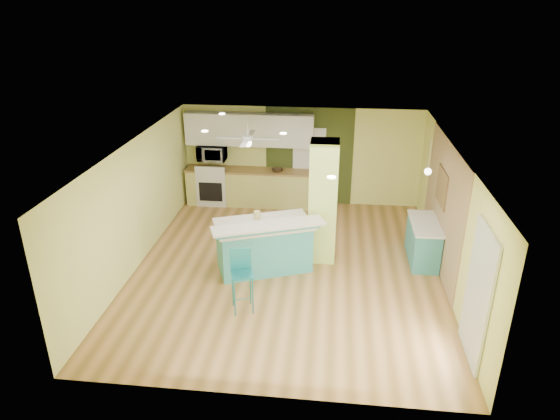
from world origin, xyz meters
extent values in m
cube|color=olive|center=(0.00, 0.00, -0.01)|extent=(6.00, 7.00, 0.01)
cube|color=white|center=(0.00, 0.00, 2.50)|extent=(6.00, 7.00, 0.01)
cube|color=#E9EA7D|center=(0.00, 3.50, 1.25)|extent=(6.00, 0.01, 2.50)
cube|color=#E9EA7D|center=(0.00, -3.50, 1.25)|extent=(6.00, 0.01, 2.50)
cube|color=#E9EA7D|center=(-3.00, 0.00, 1.25)|extent=(0.01, 7.00, 2.50)
cube|color=#E9EA7D|center=(3.00, 0.00, 1.25)|extent=(0.01, 7.00, 2.50)
cube|color=#967655|center=(2.99, 0.60, 1.25)|extent=(0.02, 3.40, 2.50)
cube|color=#3A451B|center=(0.20, 3.49, 1.25)|extent=(2.20, 0.02, 2.50)
cube|color=white|center=(0.20, 3.46, 1.00)|extent=(0.82, 0.05, 2.00)
cube|color=silver|center=(2.97, -2.30, 1.05)|extent=(0.04, 1.08, 2.10)
cube|color=#C3DD66|center=(0.65, 0.50, 1.25)|extent=(0.55, 0.55, 2.50)
cube|color=#CBC96A|center=(-1.30, 3.20, 0.45)|extent=(3.20, 0.60, 0.90)
cube|color=olive|center=(-1.30, 3.20, 0.92)|extent=(3.25, 0.63, 0.04)
cube|color=silver|center=(-2.25, 3.20, 0.45)|extent=(0.76, 0.64, 0.90)
cube|color=black|center=(-2.25, 2.87, 0.42)|extent=(0.59, 0.02, 0.50)
cube|color=silver|center=(-2.25, 2.90, 0.99)|extent=(0.76, 0.06, 0.18)
cube|color=white|center=(-1.30, 3.32, 1.95)|extent=(3.20, 0.34, 0.80)
imported|color=silver|center=(-2.25, 3.20, 1.35)|extent=(0.70, 0.48, 0.39)
cylinder|color=silver|center=(-1.10, 2.00, 2.30)|extent=(0.03, 0.03, 0.40)
cylinder|color=silver|center=(-1.10, 2.00, 2.10)|extent=(0.24, 0.24, 0.10)
sphere|color=white|center=(-1.10, 2.00, 1.98)|extent=(0.18, 0.18, 0.18)
cylinder|color=silver|center=(2.65, 0.75, 2.19)|extent=(0.01, 0.01, 0.62)
sphere|color=white|center=(2.65, 0.75, 1.88)|extent=(0.14, 0.14, 0.14)
cube|color=brown|center=(2.96, 0.80, 1.55)|extent=(0.03, 0.90, 0.70)
cube|color=teal|center=(-0.47, -0.04, 0.46)|extent=(1.95, 1.46, 0.93)
cube|color=beige|center=(-0.47, -0.04, 0.95)|extent=(2.09, 1.59, 0.05)
cube|color=teal|center=(-0.32, -0.42, 1.05)|extent=(1.90, 0.86, 0.13)
cube|color=beige|center=(-0.32, -0.42, 1.11)|extent=(2.13, 1.18, 0.04)
cylinder|color=#1C767F|center=(-0.73, -1.71, 0.35)|extent=(0.02, 0.02, 0.69)
cylinder|color=#1C767F|center=(-0.43, -1.62, 0.35)|extent=(0.02, 0.02, 0.69)
cylinder|color=#1C767F|center=(-0.82, -1.42, 0.35)|extent=(0.02, 0.02, 0.69)
cylinder|color=#1C767F|center=(-0.52, -1.33, 0.35)|extent=(0.02, 0.02, 0.69)
cube|color=#1C767F|center=(-0.62, -1.52, 0.71)|extent=(0.46, 0.46, 0.03)
cube|color=#1C767F|center=(-0.67, -1.36, 0.91)|extent=(0.36, 0.14, 0.39)
cube|color=teal|center=(2.70, 0.64, 0.40)|extent=(0.52, 1.25, 0.80)
cube|color=white|center=(2.70, 0.64, 0.82)|extent=(0.55, 1.30, 0.04)
imported|color=#392717|center=(-0.57, 3.14, 0.98)|extent=(0.34, 0.34, 0.07)
cylinder|color=gold|center=(-0.62, 0.15, 1.06)|extent=(0.13, 0.13, 0.16)
camera|label=1|loc=(0.82, -8.67, 5.02)|focal=32.00mm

